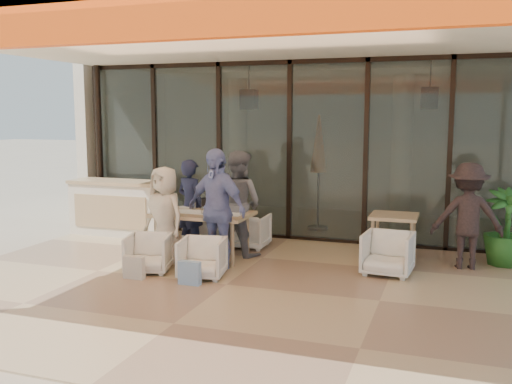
% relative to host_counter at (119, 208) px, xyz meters
% --- Properties ---
extents(ground, '(70.00, 70.00, 0.00)m').
position_rel_host_counter_xyz_m(ground, '(3.10, -2.30, -0.53)').
color(ground, '#C6B293').
rests_on(ground, ground).
extents(terrace_floor, '(8.00, 6.00, 0.01)m').
position_rel_host_counter_xyz_m(terrace_floor, '(3.10, -2.30, -0.53)').
color(terrace_floor, tan).
rests_on(terrace_floor, ground).
extents(terrace_structure, '(8.00, 6.00, 3.40)m').
position_rel_host_counter_xyz_m(terrace_structure, '(3.10, -2.56, 2.72)').
color(terrace_structure, silver).
rests_on(terrace_structure, ground).
extents(glass_storefront, '(8.08, 0.10, 3.20)m').
position_rel_host_counter_xyz_m(glass_storefront, '(3.10, 0.70, 1.07)').
color(glass_storefront, '#9EADA3').
rests_on(glass_storefront, ground).
extents(interior_block, '(9.05, 3.62, 3.52)m').
position_rel_host_counter_xyz_m(interior_block, '(3.11, 3.02, 1.70)').
color(interior_block, silver).
rests_on(interior_block, ground).
extents(host_counter, '(1.85, 0.65, 1.04)m').
position_rel_host_counter_xyz_m(host_counter, '(0.00, 0.00, 0.00)').
color(host_counter, silver).
rests_on(host_counter, ground).
extents(dining_table, '(1.50, 0.90, 0.93)m').
position_rel_host_counter_xyz_m(dining_table, '(2.21, -1.10, 0.16)').
color(dining_table, tan).
rests_on(dining_table, ground).
extents(chair_far_left, '(0.81, 0.78, 0.68)m').
position_rel_host_counter_xyz_m(chair_far_left, '(1.80, -0.16, -0.19)').
color(chair_far_left, white).
rests_on(chair_far_left, ground).
extents(chair_far_right, '(0.64, 0.61, 0.65)m').
position_rel_host_counter_xyz_m(chair_far_right, '(2.64, -0.16, -0.21)').
color(chair_far_right, white).
rests_on(chair_far_right, ground).
extents(chair_near_left, '(0.73, 0.70, 0.62)m').
position_rel_host_counter_xyz_m(chair_near_left, '(1.80, -2.06, -0.22)').
color(chair_near_left, white).
rests_on(chair_near_left, ground).
extents(chair_near_right, '(0.70, 0.67, 0.62)m').
position_rel_host_counter_xyz_m(chair_near_right, '(2.64, -2.06, -0.22)').
color(chair_near_right, white).
rests_on(chair_near_right, ground).
extents(diner_navy, '(0.65, 0.54, 1.53)m').
position_rel_host_counter_xyz_m(diner_navy, '(1.80, -0.66, 0.23)').
color(diner_navy, '#192038').
rests_on(diner_navy, ground).
extents(diner_grey, '(0.98, 0.87, 1.69)m').
position_rel_host_counter_xyz_m(diner_grey, '(2.64, -0.66, 0.31)').
color(diner_grey, '#5C5C61').
rests_on(diner_grey, ground).
extents(diner_cream, '(0.84, 0.68, 1.49)m').
position_rel_host_counter_xyz_m(diner_cream, '(1.80, -1.56, 0.21)').
color(diner_cream, beige).
rests_on(diner_cream, ground).
extents(diner_periwinkle, '(1.13, 0.74, 1.78)m').
position_rel_host_counter_xyz_m(diner_periwinkle, '(2.64, -1.56, 0.36)').
color(diner_periwinkle, '#6A76B0').
rests_on(diner_periwinkle, ground).
extents(tote_bag_cream, '(0.30, 0.10, 0.34)m').
position_rel_host_counter_xyz_m(tote_bag_cream, '(1.80, -2.46, -0.36)').
color(tote_bag_cream, silver).
rests_on(tote_bag_cream, ground).
extents(tote_bag_blue, '(0.30, 0.10, 0.34)m').
position_rel_host_counter_xyz_m(tote_bag_blue, '(2.64, -2.46, -0.36)').
color(tote_bag_blue, '#99BFD8').
rests_on(tote_bag_blue, ground).
extents(side_table, '(0.70, 0.70, 0.74)m').
position_rel_host_counter_xyz_m(side_table, '(5.05, -0.31, 0.11)').
color(side_table, tan).
rests_on(side_table, ground).
extents(side_chair, '(0.71, 0.67, 0.68)m').
position_rel_host_counter_xyz_m(side_chair, '(5.05, -1.06, -0.19)').
color(side_chair, white).
rests_on(side_chair, ground).
extents(standing_woman, '(1.08, 0.70, 1.57)m').
position_rel_host_counter_xyz_m(standing_woman, '(6.09, -0.36, 0.25)').
color(standing_woman, black).
rests_on(standing_woman, ground).
extents(potted_palm, '(0.87, 0.87, 1.17)m').
position_rel_host_counter_xyz_m(potted_palm, '(6.64, 0.02, 0.05)').
color(potted_palm, '#1E5919').
rests_on(potted_palm, ground).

